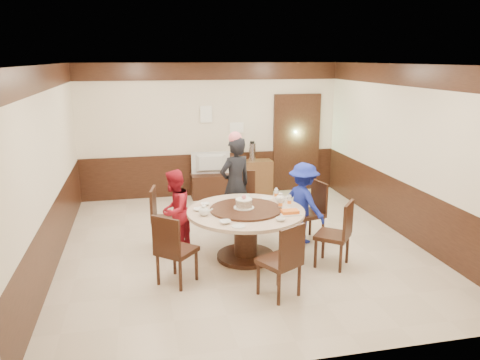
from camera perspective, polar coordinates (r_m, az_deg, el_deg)
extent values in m
plane|color=beige|center=(7.52, 0.15, -7.97)|extent=(6.00, 6.00, 0.00)
plane|color=white|center=(6.94, 0.16, 13.90)|extent=(6.00, 6.00, 0.00)
cube|color=beige|center=(10.00, -3.56, 6.06)|extent=(5.50, 0.04, 2.80)
cube|color=beige|center=(4.33, 8.77, -5.71)|extent=(5.50, 0.04, 2.80)
cube|color=beige|center=(7.05, -22.24, 1.34)|extent=(0.04, 6.00, 2.80)
cube|color=beige|center=(8.13, 19.47, 3.25)|extent=(0.04, 6.00, 2.80)
cube|color=black|center=(7.36, 0.15, -4.73)|extent=(5.50, 6.00, 0.90)
cube|color=black|center=(6.94, 0.16, 12.46)|extent=(5.50, 6.00, 0.35)
cube|color=black|center=(10.46, 6.88, 4.42)|extent=(1.05, 0.08, 2.18)
cube|color=#89D38C|center=(10.48, 6.84, 4.44)|extent=(0.88, 0.02, 2.05)
cylinder|color=black|center=(7.07, 0.70, -9.24)|extent=(0.86, 0.86, 0.06)
cylinder|color=black|center=(6.94, 0.71, -6.78)|extent=(0.34, 0.34, 0.65)
cylinder|color=#C4A78F|center=(6.81, 0.72, -3.89)|extent=(1.71, 1.71, 0.05)
cylinder|color=black|center=(6.80, 0.72, -3.57)|extent=(1.05, 1.05, 0.03)
cube|color=black|center=(7.64, 8.26, -4.14)|extent=(0.53, 0.53, 0.06)
cube|color=black|center=(7.67, 9.64, -1.99)|extent=(0.14, 0.42, 0.50)
cube|color=black|center=(7.72, 8.19, -5.82)|extent=(0.36, 0.36, 0.42)
cube|color=black|center=(8.16, 0.54, -2.75)|extent=(0.49, 0.49, 0.06)
cube|color=black|center=(8.29, 0.41, -0.53)|extent=(0.42, 0.09, 0.50)
cube|color=black|center=(8.24, 0.54, -4.34)|extent=(0.36, 0.36, 0.42)
cube|color=black|center=(7.36, -8.82, -4.89)|extent=(0.51, 0.51, 0.06)
cube|color=black|center=(7.31, -10.54, -2.89)|extent=(0.12, 0.42, 0.50)
cube|color=black|center=(7.45, -8.74, -6.63)|extent=(0.36, 0.36, 0.42)
cube|color=black|center=(6.24, -7.72, -8.53)|extent=(0.62, 0.62, 0.06)
cube|color=black|center=(5.98, -9.01, -6.82)|extent=(0.34, 0.31, 0.50)
cube|color=black|center=(6.34, -7.64, -10.53)|extent=(0.36, 0.36, 0.42)
cube|color=black|center=(5.89, 4.78, -9.90)|extent=(0.60, 0.60, 0.06)
cube|color=black|center=(5.65, 6.37, -8.06)|extent=(0.39, 0.24, 0.50)
cube|color=black|center=(5.99, 4.73, -11.99)|extent=(0.36, 0.36, 0.42)
cube|color=black|center=(6.80, 11.20, -6.68)|extent=(0.62, 0.62, 0.06)
cube|color=black|center=(6.66, 13.05, -4.77)|extent=(0.30, 0.35, 0.50)
cube|color=black|center=(6.89, 11.10, -8.54)|extent=(0.36, 0.36, 0.42)
imported|color=black|center=(7.87, -0.58, -0.61)|extent=(0.70, 0.60, 1.64)
imported|color=#AF1728|center=(7.20, -7.98, -3.74)|extent=(0.71, 0.77, 1.27)
imported|color=#18269C|center=(7.52, 7.74, -2.80)|extent=(0.80, 0.97, 1.31)
cylinder|color=white|center=(6.81, 0.48, -3.37)|extent=(0.30, 0.30, 0.01)
cylinder|color=tan|center=(6.79, 0.48, -2.88)|extent=(0.24, 0.24, 0.11)
cylinder|color=white|center=(6.77, 0.48, -2.38)|extent=(0.24, 0.24, 0.01)
sphere|color=#E96E7B|center=(6.76, 0.48, -2.08)|extent=(0.07, 0.07, 0.07)
ellipsoid|color=white|center=(6.58, -4.41, -3.84)|extent=(0.17, 0.15, 0.13)
ellipsoid|color=white|center=(7.18, 4.95, -2.26)|extent=(0.17, 0.15, 0.13)
imported|color=white|center=(7.04, -4.25, -2.95)|extent=(0.14, 0.14, 0.03)
imported|color=white|center=(6.38, 4.96, -4.80)|extent=(0.14, 0.14, 0.04)
imported|color=white|center=(6.27, -1.82, -5.14)|extent=(0.16, 0.16, 0.04)
imported|color=white|center=(6.79, 6.21, -3.64)|extent=(0.13, 0.13, 0.04)
imported|color=white|center=(6.80, -5.11, -3.60)|extent=(0.14, 0.14, 0.03)
imported|color=white|center=(7.36, 0.67, -2.09)|extent=(0.14, 0.14, 0.04)
cylinder|color=white|center=(6.15, -0.20, -5.65)|extent=(0.18, 0.18, 0.01)
cylinder|color=white|center=(7.37, 3.26, -2.21)|extent=(0.18, 0.18, 0.01)
cube|color=white|center=(6.66, 6.10, -4.11)|extent=(0.30, 0.20, 0.02)
cube|color=orange|center=(6.65, 6.10, -3.85)|extent=(0.24, 0.15, 0.04)
cylinder|color=white|center=(6.86, 4.97, -2.88)|extent=(0.06, 0.06, 0.16)
cylinder|color=white|center=(6.99, 6.04, -2.59)|extent=(0.06, 0.06, 0.16)
cylinder|color=white|center=(7.33, 4.44, -1.71)|extent=(0.06, 0.06, 0.16)
cube|color=black|center=(9.99, -3.52, -0.70)|extent=(0.85, 0.45, 0.50)
imported|color=gray|center=(9.87, -3.56, 2.02)|extent=(0.82, 0.17, 0.47)
cube|color=brown|center=(10.16, 1.61, 0.32)|extent=(0.80, 0.40, 0.75)
cylinder|color=silver|center=(10.03, 1.49, 3.44)|extent=(0.15, 0.15, 0.38)
cube|color=white|center=(9.90, -4.13, 8.00)|extent=(0.25, 0.00, 0.35)
cube|color=white|center=(10.05, -0.41, 6.42)|extent=(0.30, 0.00, 0.22)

